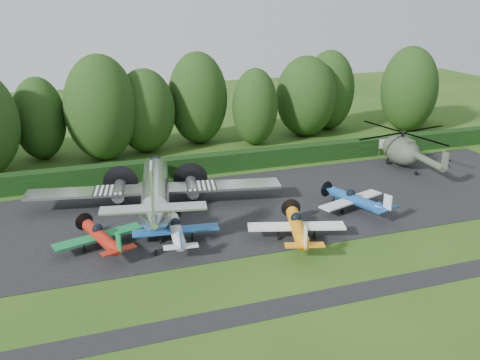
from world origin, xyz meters
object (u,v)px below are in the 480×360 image
object	(u,v)px
light_plane_orange	(297,227)
light_plane_red	(101,237)
light_plane_white	(176,231)
light_plane_blue	(355,200)
sign_board	(393,144)
transport_plane	(156,190)
helicopter	(402,148)

from	to	relation	value
light_plane_orange	light_plane_red	bearing A→B (deg)	149.65
light_plane_white	light_plane_blue	bearing A→B (deg)	-3.24
light_plane_orange	sign_board	xyz separation A→B (m)	(20.86, 17.76, 0.12)
light_plane_blue	light_plane_red	bearing A→B (deg)	-161.17
transport_plane	light_plane_blue	distance (m)	17.89
transport_plane	sign_board	bearing A→B (deg)	4.12
transport_plane	light_plane_orange	xyz separation A→B (m)	(9.39, -9.59, -0.82)
light_plane_red	light_plane_blue	xyz separation A→B (m)	(22.34, 0.21, 0.02)
helicopter	sign_board	distance (m)	4.61
light_plane_blue	helicopter	xyz separation A→B (m)	(11.63, 9.79, 1.05)
light_plane_white	helicopter	bearing A→B (deg)	14.18
light_plane_white	sign_board	world-z (taller)	light_plane_white
transport_plane	light_plane_orange	world-z (taller)	transport_plane
light_plane_white	light_plane_red	bearing A→B (deg)	165.28
transport_plane	light_plane_red	xyz separation A→B (m)	(-5.44, -6.02, -0.95)
transport_plane	sign_board	distance (m)	31.34
light_plane_red	light_plane_white	distance (m)	5.75
light_plane_red	light_plane_blue	bearing A→B (deg)	17.59
light_plane_orange	helicopter	bearing A→B (deg)	18.52
light_plane_red	light_plane_blue	size ratio (longest dim) A/B	0.99
helicopter	light_plane_blue	bearing A→B (deg)	-144.43
transport_plane	light_plane_orange	size ratio (longest dim) A/B	2.82
light_plane_red	light_plane_orange	xyz separation A→B (m)	(14.83, -3.57, 0.13)
light_plane_orange	sign_board	world-z (taller)	light_plane_orange
light_plane_orange	light_plane_blue	world-z (taller)	light_plane_orange
sign_board	transport_plane	bearing A→B (deg)	-169.99
light_plane_blue	sign_board	size ratio (longest dim) A/B	2.07
helicopter	light_plane_red	bearing A→B (deg)	-168.10
light_plane_blue	helicopter	size ratio (longest dim) A/B	0.50
light_plane_red	helicopter	xyz separation A→B (m)	(33.97, 10.00, 1.06)
transport_plane	helicopter	distance (m)	28.80
transport_plane	light_plane_red	bearing A→B (deg)	-143.10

